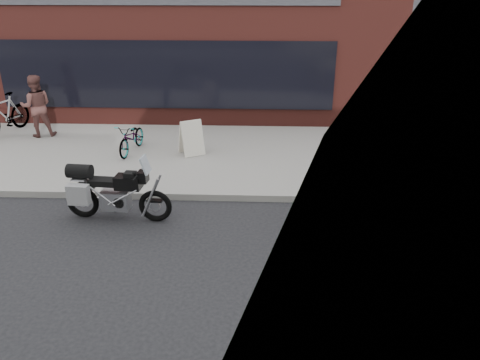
{
  "coord_description": "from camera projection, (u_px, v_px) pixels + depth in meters",
  "views": [
    {
      "loc": [
        0.8,
        -4.91,
        4.39
      ],
      "look_at": [
        0.46,
        3.2,
        0.85
      ],
      "focal_mm": 35.0,
      "sensor_mm": 36.0,
      "label": 1
    }
  ],
  "objects": [
    {
      "name": "bicycle_front",
      "position": [
        132.0,
        138.0,
        12.15
      ],
      "size": [
        0.73,
        1.56,
        0.79
      ],
      "primitive_type": "imported",
      "rotation": [
        0.0,
        0.0,
        -0.14
      ],
      "color": "gray",
      "rests_on": "near_sidewalk"
    },
    {
      "name": "ground",
      "position": [
        196.0,
        332.0,
        6.28
      ],
      "size": [
        120.0,
        120.0,
        0.0
      ],
      "primitive_type": "plane",
      "color": "black",
      "rests_on": "ground"
    },
    {
      "name": "storefront",
      "position": [
        189.0,
        36.0,
        18.26
      ],
      "size": [
        14.0,
        10.07,
        4.5
      ],
      "color": "#58221C",
      "rests_on": "ground"
    },
    {
      "name": "near_sidewalk",
      "position": [
        229.0,
        150.0,
        12.66
      ],
      "size": [
        44.0,
        6.0,
        0.15
      ],
      "primitive_type": "cube",
      "color": "gray",
      "rests_on": "ground"
    },
    {
      "name": "sandwich_sign",
      "position": [
        191.0,
        137.0,
        12.01
      ],
      "size": [
        0.74,
        0.72,
        0.89
      ],
      "rotation": [
        0.0,
        0.0,
        0.52
      ],
      "color": "silver",
      "rests_on": "near_sidewalk"
    },
    {
      "name": "cafe_patron_left",
      "position": [
        37.0,
        106.0,
        13.2
      ],
      "size": [
        1.03,
        0.93,
        1.76
      ],
      "primitive_type": "imported",
      "rotation": [
        0.0,
        0.0,
        3.51
      ],
      "color": "brown",
      "rests_on": "near_sidewalk"
    },
    {
      "name": "bicycle_rear",
      "position": [
        5.0,
        114.0,
        13.56
      ],
      "size": [
        1.04,
        1.98,
        1.15
      ],
      "primitive_type": "imported",
      "rotation": [
        0.0,
        0.0,
        -0.28
      ],
      "color": "gray",
      "rests_on": "near_sidewalk"
    },
    {
      "name": "motorcycle",
      "position": [
        110.0,
        192.0,
        8.99
      ],
      "size": [
        2.13,
        0.69,
        1.34
      ],
      "rotation": [
        0.0,
        0.0,
        -0.08
      ],
      "color": "black",
      "rests_on": "ground"
    }
  ]
}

